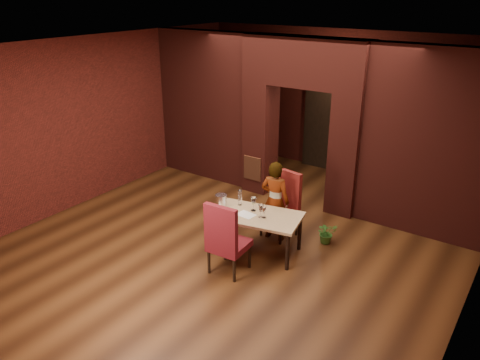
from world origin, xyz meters
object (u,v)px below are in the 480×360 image
(chair_near, at_px, (229,236))
(wine_glass_b, at_px, (261,211))
(wine_glass_c, at_px, (264,212))
(potted_plant, at_px, (327,233))
(chair_far, at_px, (280,205))
(water_bottle, at_px, (240,197))
(wine_glass_a, at_px, (253,204))
(person_seated, at_px, (275,201))
(wine_bucket, at_px, (221,201))
(dining_table, at_px, (256,233))

(chair_near, bearing_deg, wine_glass_b, -105.01)
(wine_glass_c, distance_m, potted_plant, 1.28)
(chair_far, bearing_deg, water_bottle, -122.18)
(wine_glass_a, bearing_deg, person_seated, 73.35)
(chair_near, xyz_separation_m, water_bottle, (-0.40, 0.86, 0.22))
(person_seated, relative_size, potted_plant, 3.77)
(chair_near, bearing_deg, chair_far, -96.52)
(wine_glass_a, bearing_deg, potted_plant, 40.59)
(chair_far, distance_m, wine_bucket, 1.05)
(potted_plant, bearing_deg, person_seated, -156.15)
(wine_glass_c, bearing_deg, wine_glass_b, -160.42)
(wine_glass_a, height_order, potted_plant, wine_glass_a)
(wine_glass_b, height_order, water_bottle, water_bottle)
(wine_glass_b, xyz_separation_m, water_bottle, (-0.53, 0.19, 0.03))
(chair_near, height_order, water_bottle, chair_near)
(person_seated, distance_m, potted_plant, 1.03)
(wine_glass_c, relative_size, potted_plant, 0.49)
(person_seated, xyz_separation_m, wine_glass_c, (0.14, -0.57, 0.06))
(person_seated, bearing_deg, chair_near, 82.73)
(person_seated, height_order, wine_bucket, person_seated)
(wine_glass_b, bearing_deg, water_bottle, 160.29)
(chair_near, relative_size, potted_plant, 3.15)
(wine_glass_c, bearing_deg, person_seated, 103.64)
(wine_glass_c, xyz_separation_m, potted_plant, (0.68, 0.93, -0.57))
(chair_far, bearing_deg, wine_bucket, -119.21)
(chair_near, bearing_deg, person_seated, -95.73)
(wine_glass_a, bearing_deg, chair_near, -83.43)
(chair_near, distance_m, wine_bucket, 0.84)
(wine_glass_c, bearing_deg, chair_far, 99.41)
(chair_near, distance_m, potted_plant, 1.87)
(person_seated, relative_size, wine_glass_c, 7.71)
(water_bottle, distance_m, potted_plant, 1.59)
(wine_glass_b, xyz_separation_m, potted_plant, (0.73, 0.94, -0.59))
(wine_glass_c, bearing_deg, wine_bucket, -171.96)
(wine_glass_b, xyz_separation_m, wine_bucket, (-0.71, -0.09, 0.01))
(chair_far, xyz_separation_m, chair_near, (-0.07, -1.37, 0.01))
(wine_glass_a, distance_m, wine_glass_b, 0.26)
(wine_glass_a, height_order, wine_bucket, wine_bucket)
(chair_far, relative_size, wine_glass_b, 5.34)
(dining_table, distance_m, wine_glass_b, 0.45)
(dining_table, bearing_deg, chair_far, 74.49)
(wine_bucket, bearing_deg, chair_near, -45.00)
(wine_glass_b, bearing_deg, wine_bucket, -172.79)
(chair_far, bearing_deg, person_seated, -90.94)
(person_seated, bearing_deg, wine_glass_a, 68.11)
(chair_far, xyz_separation_m, person_seated, (-0.02, -0.12, 0.13))
(dining_table, xyz_separation_m, wine_glass_a, (-0.12, 0.09, 0.45))
(wine_bucket, bearing_deg, dining_table, 11.95)
(person_seated, distance_m, wine_glass_b, 0.60)
(dining_table, height_order, chair_far, chair_far)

